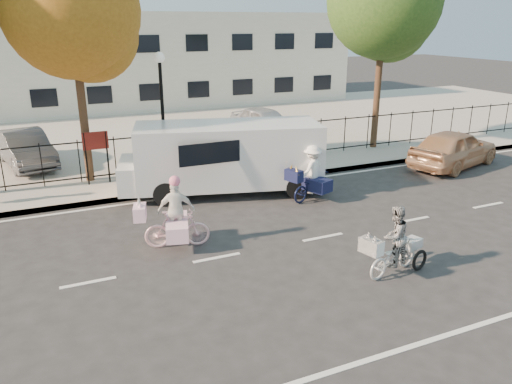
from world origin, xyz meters
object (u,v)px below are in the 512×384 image
bull_bike (311,178)px  lot_car_d (265,122)px  unicorn_bike (175,221)px  zebra_trike (394,248)px  lamppost (161,93)px  gold_sedan (454,148)px  lot_car_c (26,149)px  white_van (225,156)px

bull_bike → lot_car_d: size_ratio=0.47×
unicorn_bike → zebra_trike: bearing=-114.3°
lamppost → lot_car_d: bearing=35.6°
zebra_trike → bull_bike: bearing=-23.3°
zebra_trike → gold_sedan: zebra_trike is taller
unicorn_bike → lot_car_c: bearing=35.1°
zebra_trike → lot_car_c: zebra_trike is taller
gold_sedan → lot_car_d: 8.68m
lot_car_d → white_van: bearing=-136.4°
bull_bike → lot_car_c: 11.15m
unicorn_bike → bull_bike: 5.22m
zebra_trike → unicorn_bike: 5.31m
bull_bike → lot_car_c: size_ratio=0.47×
gold_sedan → lot_car_c: size_ratio=1.06×
lamppost → lot_car_d: 7.64m
lamppost → lot_car_d: size_ratio=1.03×
unicorn_bike → bull_bike: (4.93, 1.74, 0.01)m
white_van → lot_car_c: (-6.03, 5.70, -0.45)m
lamppost → white_van: lamppost is taller
lot_car_d → gold_sedan: bearing=-68.6°
zebra_trike → white_van: size_ratio=0.27×
white_van → gold_sedan: 9.31m
gold_sedan → unicorn_bike: bearing=86.2°
gold_sedan → lot_car_d: lot_car_d is taller
lot_car_d → bull_bike: bearing=-117.0°
zebra_trike → lot_car_c: size_ratio=0.46×
gold_sedan → lot_car_d: size_ratio=1.05×
zebra_trike → bull_bike: bull_bike is taller
white_van → lot_car_d: white_van is taller
gold_sedan → lot_car_c: bearing=50.4°
gold_sedan → lamppost: bearing=57.5°
zebra_trike → white_van: white_van is taller
zebra_trike → gold_sedan: bearing=-66.1°
unicorn_bike → gold_sedan: bearing=-62.0°
lamppost → zebra_trike: (2.90, -9.14, -2.49)m
lamppost → gold_sedan: (10.71, -3.00, -2.36)m
lot_car_c → gold_sedan: bearing=-34.9°
lamppost → lot_car_c: (-4.59, 3.40, -2.28)m
lamppost → gold_sedan: lamppost is taller
unicorn_bike → bull_bike: bearing=-55.7°
bull_bike → gold_sedan: bearing=-102.2°
unicorn_bike → lot_car_c: 9.78m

